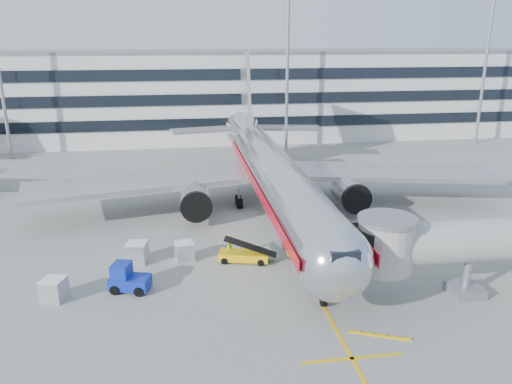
{
  "coord_description": "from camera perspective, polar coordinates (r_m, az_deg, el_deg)",
  "views": [
    {
      "loc": [
        -9.18,
        -37.46,
        17.62
      ],
      "look_at": [
        -2.51,
        6.2,
        4.0
      ],
      "focal_mm": 35.0,
      "sensor_mm": 36.0,
      "label": 1
    }
  ],
  "objects": [
    {
      "name": "ground",
      "position": [
        42.41,
        4.66,
        -7.47
      ],
      "size": [
        180.0,
        180.0,
        0.0
      ],
      "primitive_type": "plane",
      "color": "gray",
      "rests_on": "ground"
    },
    {
      "name": "stop_bar",
      "position": [
        30.74,
        10.91,
        -18.17
      ],
      "size": [
        6.0,
        0.25,
        0.01
      ],
      "primitive_type": "cube",
      "color": "#ECAC0C",
      "rests_on": "ground"
    },
    {
      "name": "cargo_container_left",
      "position": [
        38.31,
        -22.08,
        -10.26
      ],
      "size": [
        1.89,
        1.89,
        1.6
      ],
      "color": "silver",
      "rests_on": "ground"
    },
    {
      "name": "jet_bridge",
      "position": [
        38.9,
        25.48,
        -5.31
      ],
      "size": [
        17.8,
        4.5,
        7.0
      ],
      "color": "silver",
      "rests_on": "ground"
    },
    {
      "name": "ramp_worker",
      "position": [
        42.04,
        -3.01,
        -6.14
      ],
      "size": [
        0.77,
        0.88,
        2.04
      ],
      "primitive_type": "imported",
      "rotation": [
        0.0,
        0.0,
        1.1
      ],
      "color": "#8FF91A",
      "rests_on": "ground"
    },
    {
      "name": "main_jet",
      "position": [
        51.79,
        1.82,
        2.15
      ],
      "size": [
        50.95,
        48.7,
        16.06
      ],
      "color": "silver",
      "rests_on": "ground"
    },
    {
      "name": "belt_loader",
      "position": [
        41.34,
        -1.42,
        -7.2
      ],
      "size": [
        4.42,
        2.49,
        2.06
      ],
      "color": "#E6B009",
      "rests_on": "ground"
    },
    {
      "name": "light_mast_east",
      "position": [
        94.56,
        24.86,
        13.96
      ],
      "size": [
        2.4,
        1.2,
        25.45
      ],
      "color": "gray",
      "rests_on": "ground"
    },
    {
      "name": "cargo_container_right",
      "position": [
        42.25,
        -13.44,
        -6.73
      ],
      "size": [
        1.9,
        1.9,
        1.71
      ],
      "color": "silver",
      "rests_on": "ground"
    },
    {
      "name": "terminal",
      "position": [
        96.35,
        -3.24,
        11.26
      ],
      "size": [
        150.0,
        24.25,
        15.6
      ],
      "color": "silver",
      "rests_on": "ground"
    },
    {
      "name": "baggage_tug",
      "position": [
        37.93,
        -14.47,
        -9.58
      ],
      "size": [
        3.13,
        2.42,
        2.1
      ],
      "color": "#0E259C",
      "rests_on": "ground"
    },
    {
      "name": "cargo_container_front",
      "position": [
        42.02,
        -8.18,
        -6.69
      ],
      "size": [
        1.69,
        1.69,
        1.53
      ],
      "color": "silver",
      "rests_on": "ground"
    },
    {
      "name": "lead_in_line",
      "position": [
        51.45,
        2.12,
        -2.89
      ],
      "size": [
        0.25,
        70.0,
        0.01
      ],
      "primitive_type": "cube",
      "color": "#ECAC0C",
      "rests_on": "ground"
    },
    {
      "name": "light_mast_centre",
      "position": [
        81.35,
        3.63,
        15.17
      ],
      "size": [
        2.4,
        1.2,
        25.45
      ],
      "color": "gray",
      "rests_on": "ground"
    }
  ]
}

